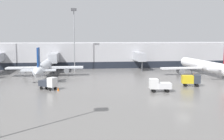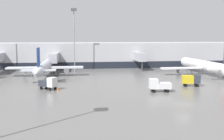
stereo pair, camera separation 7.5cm
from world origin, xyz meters
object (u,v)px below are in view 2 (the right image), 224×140
Objects in this scene: traffic_cone_4 at (58,89)px; apron_light_mast_3 at (74,23)px; parked_jet_1 at (45,66)px; service_truck_3 at (159,85)px; traffic_cone_3 at (194,74)px; service_truck_1 at (49,83)px; parked_jet_2 at (204,66)px; service_truck_0 at (191,79)px.

apron_light_mast_3 reaches higher than traffic_cone_4.
parked_jet_1 is 18.77m from apron_light_mast_3.
service_truck_3 is 8.05× the size of traffic_cone_3.
service_truck_1 is 7.46× the size of traffic_cone_3.
service_truck_3 is at bearing -134.66° from parked_jet_1.
parked_jet_2 is 43.24m from apron_light_mast_3.
service_truck_3 is (26.06, -26.43, -1.46)m from parked_jet_1.
apron_light_mast_3 is at bearing -37.36° from parked_jet_1.
service_truck_1 is 23.75m from service_truck_3.
traffic_cone_4 is at bearing -166.69° from parked_jet_1.
parked_jet_1 is 1.80× the size of apron_light_mast_3.
parked_jet_2 is (47.43, -2.29, -0.33)m from parked_jet_1.
service_truck_0 is at bearing -120.01° from parked_jet_1.
parked_jet_2 is 43.31× the size of traffic_cone_4.
traffic_cone_4 is (2.13, -1.58, -1.08)m from service_truck_1.
traffic_cone_3 is 0.73× the size of traffic_cone_4.
service_truck_0 is 0.94× the size of service_truck_3.
parked_jet_1 reaches higher than traffic_cone_4.
traffic_cone_4 is (-42.38, -20.37, -2.22)m from parked_jet_2.
traffic_cone_4 is (-38.48, -18.87, 0.11)m from traffic_cone_3.
traffic_cone_4 is at bearing -153.88° from traffic_cone_3.
service_truck_3 is at bearing -64.53° from apron_light_mast_3.
parked_jet_2 reaches higher than service_truck_3.
traffic_cone_4 is (5.05, -22.66, -2.55)m from parked_jet_1.
parked_jet_1 is 8.40× the size of service_truck_0.
parked_jet_1 is 41.12m from service_truck_0.
service_truck_3 reaches higher than traffic_cone_3.
service_truck_3 is (-21.37, -24.14, -1.13)m from parked_jet_2.
parked_jet_2 reaches higher than traffic_cone_4.
service_truck_0 reaches higher than traffic_cone_4.
parked_jet_2 is 47.07m from traffic_cone_4.
traffic_cone_3 is at bearing 26.12° from traffic_cone_4.
parked_jet_2 reaches higher than service_truck_0.
parked_jet_1 is 43.77m from traffic_cone_3.
service_truck_3 is 21.37m from traffic_cone_4.
apron_light_mast_3 reaches higher than traffic_cone_3.
parked_jet_1 is at bearing 160.18° from service_truck_0.
apron_light_mast_3 is at bearing -59.71° from service_truck_3.
traffic_cone_4 is (-21.01, 3.77, -1.09)m from service_truck_3.
parked_jet_2 is at bearing 61.05° from service_truck_1.
parked_jet_2 is at bearing -18.38° from apron_light_mast_3.
service_truck_3 is 43.57m from apron_light_mast_3.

